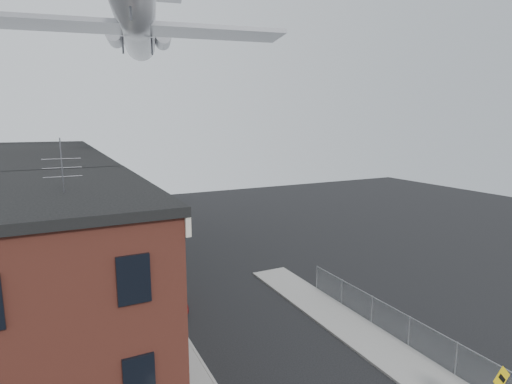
# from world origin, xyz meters

# --- Properties ---
(sidewalk_left) EXTENTS (3.00, 62.00, 0.12)m
(sidewalk_left) POSITION_xyz_m (-5.50, 24.00, 0.06)
(sidewalk_left) COLOR gray
(sidewalk_left) RESTS_ON ground
(sidewalk_right) EXTENTS (3.00, 26.00, 0.12)m
(sidewalk_right) POSITION_xyz_m (5.50, 6.00, 0.06)
(sidewalk_right) COLOR gray
(sidewalk_right) RESTS_ON ground
(curb_left) EXTENTS (0.15, 62.00, 0.14)m
(curb_left) POSITION_xyz_m (-4.05, 24.00, 0.07)
(curb_left) COLOR gray
(curb_left) RESTS_ON ground
(curb_right) EXTENTS (0.15, 26.00, 0.14)m
(curb_right) POSITION_xyz_m (4.05, 6.00, 0.07)
(curb_right) COLOR gray
(curb_right) RESTS_ON ground
(corner_building) EXTENTS (10.31, 12.30, 12.15)m
(corner_building) POSITION_xyz_m (-12.00, 7.00, 5.16)
(corner_building) COLOR #361711
(corner_building) RESTS_ON ground
(row_house_a) EXTENTS (11.98, 7.00, 10.30)m
(row_house_a) POSITION_xyz_m (-11.96, 16.50, 5.13)
(row_house_a) COLOR slate
(row_house_a) RESTS_ON ground
(row_house_b) EXTENTS (11.98, 7.00, 10.30)m
(row_house_b) POSITION_xyz_m (-11.96, 23.50, 5.13)
(row_house_b) COLOR #72695A
(row_house_b) RESTS_ON ground
(row_house_c) EXTENTS (11.98, 7.00, 10.30)m
(row_house_c) POSITION_xyz_m (-11.96, 30.50, 5.13)
(row_house_c) COLOR slate
(row_house_c) RESTS_ON ground
(row_house_d) EXTENTS (11.98, 7.00, 10.30)m
(row_house_d) POSITION_xyz_m (-11.96, 37.50, 5.13)
(row_house_d) COLOR #72695A
(row_house_d) RESTS_ON ground
(row_house_e) EXTENTS (11.98, 7.00, 10.30)m
(row_house_e) POSITION_xyz_m (-11.96, 44.50, 5.13)
(row_house_e) COLOR slate
(row_house_e) RESTS_ON ground
(chainlink_fence) EXTENTS (0.06, 18.06, 1.90)m
(chainlink_fence) POSITION_xyz_m (7.00, 5.00, 1.00)
(chainlink_fence) COLOR gray
(chainlink_fence) RESTS_ON ground
(utility_pole) EXTENTS (1.80, 0.26, 9.00)m
(utility_pole) POSITION_xyz_m (-5.60, 18.00, 4.67)
(utility_pole) COLOR black
(utility_pole) RESTS_ON ground
(street_tree) EXTENTS (3.22, 3.20, 5.20)m
(street_tree) POSITION_xyz_m (-5.27, 27.92, 3.45)
(street_tree) COLOR black
(street_tree) RESTS_ON ground
(car_near) EXTENTS (2.00, 4.06, 1.33)m
(car_near) POSITION_xyz_m (-3.60, 16.11, 0.67)
(car_near) COLOR maroon
(car_near) RESTS_ON ground
(car_mid) EXTENTS (1.69, 3.88, 1.24)m
(car_mid) POSITION_xyz_m (-3.60, 25.18, 0.62)
(car_mid) COLOR black
(car_mid) RESTS_ON ground
(car_far) EXTENTS (1.90, 4.30, 1.23)m
(car_far) POSITION_xyz_m (-1.80, 32.49, 0.61)
(car_far) COLOR slate
(car_far) RESTS_ON ground
(airplane) EXTENTS (26.11, 29.84, 8.58)m
(airplane) POSITION_xyz_m (-2.75, 29.16, 21.75)
(airplane) COLOR silver
(airplane) RESTS_ON ground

